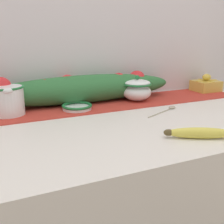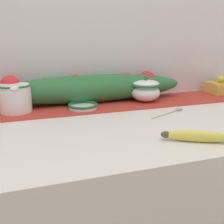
{
  "view_description": "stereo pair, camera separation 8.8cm",
  "coord_description": "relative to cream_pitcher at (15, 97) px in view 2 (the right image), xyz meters",
  "views": [
    {
      "loc": [
        -0.37,
        -0.82,
        1.18
      ],
      "look_at": [
        -0.02,
        -0.05,
        0.94
      ],
      "focal_mm": 45.0,
      "sensor_mm": 36.0,
      "label": 1
    },
    {
      "loc": [
        -0.29,
        -0.86,
        1.18
      ],
      "look_at": [
        -0.02,
        -0.05,
        0.94
      ],
      "focal_mm": 45.0,
      "sensor_mm": 36.0,
      "label": 2
    }
  ],
  "objects": [
    {
      "name": "poinsettia_garland",
      "position": [
        0.3,
        0.06,
        0.01
      ],
      "size": [
        0.83,
        0.13,
        0.13
      ],
      "color": "#2D6B38",
      "rests_on": "countertop"
    },
    {
      "name": "sugar_bowl",
      "position": [
        0.53,
        -0.0,
        -0.01
      ],
      "size": [
        0.13,
        0.13,
        0.11
      ],
      "color": "white",
      "rests_on": "countertop"
    },
    {
      "name": "cream_pitcher",
      "position": [
        0.0,
        0.0,
        0.0
      ],
      "size": [
        0.12,
        0.14,
        0.11
      ],
      "color": "white",
      "rests_on": "countertop"
    },
    {
      "name": "back_wall",
      "position": [
        0.31,
        0.15,
        0.25
      ],
      "size": [
        2.35,
        0.04,
        2.4
      ],
      "primitive_type": "cube",
      "color": "silver",
      "rests_on": "ground_plane"
    },
    {
      "name": "table_runner",
      "position": [
        0.31,
        -0.0,
        -0.06
      ],
      "size": [
        1.42,
        0.23,
        0.0
      ],
      "primitive_type": "cube",
      "color": "#B23328",
      "rests_on": "countertop"
    },
    {
      "name": "gift_box",
      "position": [
        0.96,
        0.04,
        -0.03
      ],
      "size": [
        0.13,
        0.11,
        0.09
      ],
      "rotation": [
        0.0,
        0.0,
        -0.01
      ],
      "color": "gold",
      "rests_on": "countertop"
    },
    {
      "name": "spoon",
      "position": [
        0.58,
        -0.18,
        -0.06
      ],
      "size": [
        0.17,
        0.09,
        0.01
      ],
      "rotation": [
        0.0,
        0.0,
        0.43
      ],
      "color": "#A89E89",
      "rests_on": "countertop"
    },
    {
      "name": "banana",
      "position": [
        0.47,
        -0.47,
        -0.04
      ],
      "size": [
        0.19,
        0.12,
        0.03
      ],
      "rotation": [
        0.0,
        0.0,
        -0.47
      ],
      "color": "#DBCC4C",
      "rests_on": "countertop"
    },
    {
      "name": "small_dish",
      "position": [
        0.25,
        -0.03,
        -0.05
      ],
      "size": [
        0.12,
        0.12,
        0.02
      ],
      "color": "white",
      "rests_on": "countertop"
    }
  ]
}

